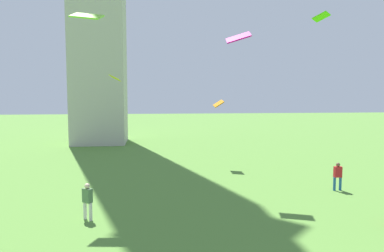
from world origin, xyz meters
name	(u,v)px	position (x,y,z in m)	size (l,w,h in m)	color
person_2	(87,199)	(-3.40, 18.24, 1.02)	(0.53, 0.50, 1.80)	silver
person_3	(338,175)	(11.45, 21.77, 1.02)	(0.56, 0.28, 1.80)	#235693
kite_flying_1	(115,78)	(-3.27, 31.01, 7.51)	(1.01, 0.99, 0.60)	yellow
kite_flying_2	(321,17)	(10.82, 23.36, 11.17)	(1.15, 1.12, 0.54)	#58D90E
kite_flying_3	(219,104)	(5.46, 30.62, 5.36)	(0.82, 1.37, 0.70)	orange
kite_flying_4	(87,16)	(-3.75, 21.42, 10.40)	(1.82, 1.36, 0.66)	#89EA39
kite_flying_6	(238,38)	(5.20, 23.00, 9.67)	(1.59, 1.36, 0.92)	#E90F9E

